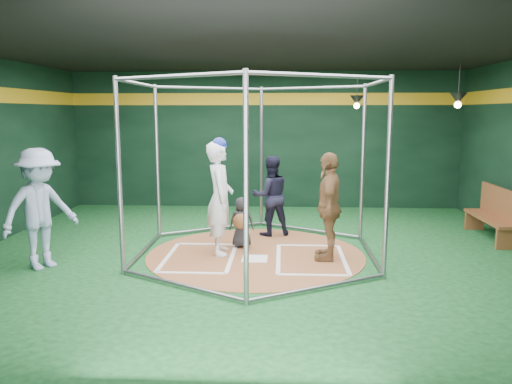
# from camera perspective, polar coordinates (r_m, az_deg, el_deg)

# --- Properties ---
(room_shell) EXTENTS (10.10, 9.10, 3.53)m
(room_shell) POSITION_cam_1_polar(r_m,az_deg,el_deg) (8.50, -0.03, 4.26)
(room_shell) COLOR #0D3C18
(room_shell) RESTS_ON ground
(clay_disc) EXTENTS (3.80, 3.80, 0.01)m
(clay_disc) POSITION_cam_1_polar(r_m,az_deg,el_deg) (8.82, -0.03, -7.14)
(clay_disc) COLOR #945A36
(clay_disc) RESTS_ON ground
(home_plate) EXTENTS (0.43, 0.43, 0.01)m
(home_plate) POSITION_cam_1_polar(r_m,az_deg,el_deg) (8.53, -0.14, -7.63)
(home_plate) COLOR white
(home_plate) RESTS_ON clay_disc
(batter_box_left) EXTENTS (1.17, 1.77, 0.01)m
(batter_box_left) POSITION_cam_1_polar(r_m,az_deg,el_deg) (8.68, -6.45, -7.39)
(batter_box_left) COLOR white
(batter_box_left) RESTS_ON clay_disc
(batter_box_right) EXTENTS (1.17, 1.77, 0.01)m
(batter_box_right) POSITION_cam_1_polar(r_m,az_deg,el_deg) (8.58, 6.28, -7.59)
(batter_box_right) COLOR white
(batter_box_right) RESTS_ON clay_disc
(batting_cage) EXTENTS (4.05, 4.67, 3.00)m
(batting_cage) POSITION_cam_1_polar(r_m,az_deg,el_deg) (8.52, -0.04, 2.55)
(batting_cage) COLOR gray
(batting_cage) RESTS_ON ground
(pendant_lamp_near) EXTENTS (0.34, 0.34, 0.90)m
(pendant_lamp_near) POSITION_cam_1_polar(r_m,az_deg,el_deg) (12.18, 11.45, 10.21)
(pendant_lamp_near) COLOR black
(pendant_lamp_near) RESTS_ON room_shell
(pendant_lamp_far) EXTENTS (0.34, 0.34, 0.90)m
(pendant_lamp_far) POSITION_cam_1_polar(r_m,az_deg,el_deg) (11.04, 22.10, 9.85)
(pendant_lamp_far) COLOR black
(pendant_lamp_far) RESTS_ON room_shell
(batter_figure) EXTENTS (0.56, 0.78, 2.04)m
(batter_figure) POSITION_cam_1_polar(r_m,az_deg,el_deg) (8.68, -4.16, -0.56)
(batter_figure) COLOR silver
(batter_figure) RESTS_ON clay_disc
(visitor_leopard) EXTENTS (0.55, 1.10, 1.81)m
(visitor_leopard) POSITION_cam_1_polar(r_m,az_deg,el_deg) (8.43, 8.30, -1.63)
(visitor_leopard) COLOR #A27445
(visitor_leopard) RESTS_ON clay_disc
(catcher_figure) EXTENTS (0.48, 0.56, 0.93)m
(catcher_figure) POSITION_cam_1_polar(r_m,az_deg,el_deg) (9.13, -1.68, -3.45)
(catcher_figure) COLOR black
(catcher_figure) RESTS_ON clay_disc
(umpire) EXTENTS (0.92, 0.81, 1.60)m
(umpire) POSITION_cam_1_polar(r_m,az_deg,el_deg) (10.01, 1.67, -0.43)
(umpire) COLOR black
(umpire) RESTS_ON clay_disc
(bystander_blue) EXTENTS (1.30, 1.43, 1.92)m
(bystander_blue) POSITION_cam_1_polar(r_m,az_deg,el_deg) (8.59, -23.49, -1.79)
(bystander_blue) COLOR #92A2C1
(bystander_blue) RESTS_ON ground
(dugout_bench) EXTENTS (0.41, 1.75, 1.02)m
(dugout_bench) POSITION_cam_1_polar(r_m,az_deg,el_deg) (10.85, 25.63, -2.15)
(dugout_bench) COLOR brown
(dugout_bench) RESTS_ON ground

